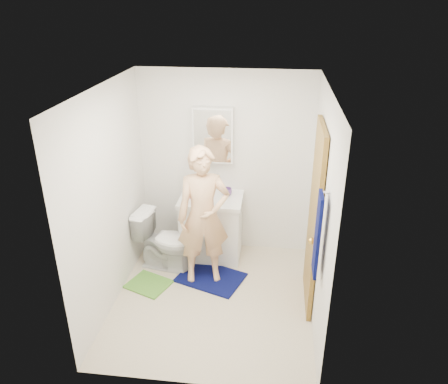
# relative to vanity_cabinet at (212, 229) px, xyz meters

# --- Properties ---
(floor) EXTENTS (2.20, 2.40, 0.02)m
(floor) POSITION_rel_vanity_cabinet_xyz_m (0.15, -0.91, -0.41)
(floor) COLOR beige
(floor) RESTS_ON ground
(ceiling) EXTENTS (2.20, 2.40, 0.02)m
(ceiling) POSITION_rel_vanity_cabinet_xyz_m (0.15, -0.91, 2.01)
(ceiling) COLOR white
(ceiling) RESTS_ON ground
(wall_back) EXTENTS (2.20, 0.02, 2.40)m
(wall_back) POSITION_rel_vanity_cabinet_xyz_m (0.15, 0.30, 0.80)
(wall_back) COLOR silver
(wall_back) RESTS_ON ground
(wall_front) EXTENTS (2.20, 0.02, 2.40)m
(wall_front) POSITION_rel_vanity_cabinet_xyz_m (0.15, -2.12, 0.80)
(wall_front) COLOR silver
(wall_front) RESTS_ON ground
(wall_left) EXTENTS (0.02, 2.40, 2.40)m
(wall_left) POSITION_rel_vanity_cabinet_xyz_m (-0.96, -0.91, 0.80)
(wall_left) COLOR silver
(wall_left) RESTS_ON ground
(wall_right) EXTENTS (0.02, 2.40, 2.40)m
(wall_right) POSITION_rel_vanity_cabinet_xyz_m (1.26, -0.91, 0.80)
(wall_right) COLOR silver
(wall_right) RESTS_ON ground
(vanity_cabinet) EXTENTS (0.75, 0.55, 0.80)m
(vanity_cabinet) POSITION_rel_vanity_cabinet_xyz_m (0.00, 0.00, 0.00)
(vanity_cabinet) COLOR white
(vanity_cabinet) RESTS_ON floor
(countertop) EXTENTS (0.79, 0.59, 0.05)m
(countertop) POSITION_rel_vanity_cabinet_xyz_m (0.00, 0.00, 0.43)
(countertop) COLOR white
(countertop) RESTS_ON vanity_cabinet
(sink_basin) EXTENTS (0.40, 0.40, 0.03)m
(sink_basin) POSITION_rel_vanity_cabinet_xyz_m (0.00, 0.00, 0.44)
(sink_basin) COLOR white
(sink_basin) RESTS_ON countertop
(faucet) EXTENTS (0.03, 0.03, 0.12)m
(faucet) POSITION_rel_vanity_cabinet_xyz_m (0.00, 0.18, 0.51)
(faucet) COLOR silver
(faucet) RESTS_ON countertop
(medicine_cabinet) EXTENTS (0.50, 0.12, 0.70)m
(medicine_cabinet) POSITION_rel_vanity_cabinet_xyz_m (0.00, 0.22, 1.20)
(medicine_cabinet) COLOR white
(medicine_cabinet) RESTS_ON wall_back
(mirror_panel) EXTENTS (0.46, 0.01, 0.66)m
(mirror_panel) POSITION_rel_vanity_cabinet_xyz_m (0.00, 0.16, 1.20)
(mirror_panel) COLOR white
(mirror_panel) RESTS_ON wall_back
(door) EXTENTS (0.05, 0.80, 2.05)m
(door) POSITION_rel_vanity_cabinet_xyz_m (1.22, -0.76, 0.62)
(door) COLOR olive
(door) RESTS_ON ground
(door_knob) EXTENTS (0.07, 0.07, 0.07)m
(door_knob) POSITION_rel_vanity_cabinet_xyz_m (1.18, -1.08, 0.55)
(door_knob) COLOR gold
(door_knob) RESTS_ON door
(towel) EXTENTS (0.03, 0.24, 0.80)m
(towel) POSITION_rel_vanity_cabinet_xyz_m (1.18, -1.48, 0.85)
(towel) COLOR #070C47
(towel) RESTS_ON wall_right
(towel_hook) EXTENTS (0.06, 0.02, 0.02)m
(towel_hook) POSITION_rel_vanity_cabinet_xyz_m (1.22, -1.48, 1.27)
(towel_hook) COLOR silver
(towel_hook) RESTS_ON wall_right
(toilet) EXTENTS (0.81, 0.55, 0.76)m
(toilet) POSITION_rel_vanity_cabinet_xyz_m (-0.53, -0.33, -0.02)
(toilet) COLOR white
(toilet) RESTS_ON floor
(bath_mat) EXTENTS (0.90, 0.77, 0.02)m
(bath_mat) POSITION_rel_vanity_cabinet_xyz_m (0.06, -0.53, -0.39)
(bath_mat) COLOR #070C47
(bath_mat) RESTS_ON floor
(green_rug) EXTENTS (0.59, 0.55, 0.02)m
(green_rug) POSITION_rel_vanity_cabinet_xyz_m (-0.66, -0.75, -0.39)
(green_rug) COLOR #589C34
(green_rug) RESTS_ON floor
(soap_dispenser) EXTENTS (0.11, 0.11, 0.19)m
(soap_dispenser) POSITION_rel_vanity_cabinet_xyz_m (-0.23, -0.03, 0.54)
(soap_dispenser) COLOR #C45B62
(soap_dispenser) RESTS_ON countertop
(toothbrush_cup) EXTENTS (0.16, 0.16, 0.10)m
(toothbrush_cup) POSITION_rel_vanity_cabinet_xyz_m (0.19, 0.09, 0.50)
(toothbrush_cup) COLOR #6C4497
(toothbrush_cup) RESTS_ON countertop
(man) EXTENTS (0.69, 0.53, 1.67)m
(man) POSITION_rel_vanity_cabinet_xyz_m (-0.01, -0.53, 0.46)
(man) COLOR #E3AF80
(man) RESTS_ON bath_mat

